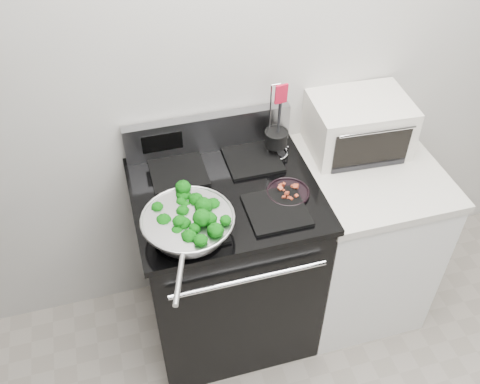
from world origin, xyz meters
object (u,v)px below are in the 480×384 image
object	(u,v)px
skillet	(188,224)
utensil_holder	(276,142)
toaster_oven	(358,125)
gas_range	(227,261)
bacon_plate	(288,191)

from	to	relation	value
skillet	utensil_holder	bearing A→B (deg)	55.94
skillet	toaster_oven	bearing A→B (deg)	40.26
gas_range	skillet	distance (m)	0.59
skillet	bacon_plate	world-z (taller)	skillet
utensil_holder	gas_range	bearing A→B (deg)	-153.21
skillet	toaster_oven	size ratio (longest dim) A/B	1.23
gas_range	toaster_oven	distance (m)	0.89
skillet	bacon_plate	bearing A→B (deg)	31.65
gas_range	skillet	size ratio (longest dim) A/B	2.01
gas_range	utensil_holder	world-z (taller)	utensil_holder
skillet	utensil_holder	size ratio (longest dim) A/B	1.52
skillet	bacon_plate	distance (m)	0.46
bacon_plate	toaster_oven	xyz separation A→B (m)	(0.42, 0.25, 0.08)
gas_range	utensil_holder	size ratio (longest dim) A/B	3.06
skillet	bacon_plate	size ratio (longest dim) A/B	3.08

